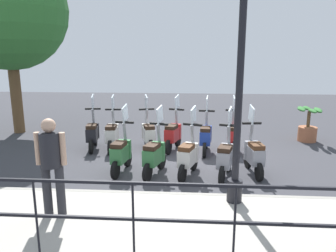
% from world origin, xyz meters
% --- Properties ---
extents(ground_plane, '(28.00, 28.00, 0.00)m').
position_xyz_m(ground_plane, '(0.00, 0.00, 0.00)').
color(ground_plane, '#38383D').
extents(promenade_walkway, '(2.20, 20.00, 0.15)m').
position_xyz_m(promenade_walkway, '(-3.15, 0.00, 0.07)').
color(promenade_walkway, '#A39E93').
rests_on(promenade_walkway, ground_plane).
extents(fence_railing, '(0.04, 16.03, 1.07)m').
position_xyz_m(fence_railing, '(-4.20, 0.00, 0.89)').
color(fence_railing, black).
rests_on(fence_railing, promenade_walkway).
extents(lamp_post_near, '(0.26, 0.90, 4.50)m').
position_xyz_m(lamp_post_near, '(-2.40, -0.86, 2.15)').
color(lamp_post_near, black).
rests_on(lamp_post_near, promenade_walkway).
extents(pedestrian_distant, '(0.33, 0.49, 1.59)m').
position_xyz_m(pedestrian_distant, '(-3.08, 2.10, 1.08)').
color(pedestrian_distant, '#28282D').
rests_on(pedestrian_distant, promenade_walkway).
extents(tree_large, '(3.82, 3.82, 5.94)m').
position_xyz_m(tree_large, '(2.80, 5.84, 4.01)').
color(tree_large, brown).
rests_on(tree_large, ground_plane).
extents(potted_palm, '(1.06, 0.66, 1.05)m').
position_xyz_m(potted_palm, '(2.34, -3.70, 0.45)').
color(potted_palm, '#9E5B3D').
rests_on(potted_palm, ground_plane).
extents(scooter_near_0, '(1.23, 0.45, 1.54)m').
position_xyz_m(scooter_near_0, '(-0.65, -1.50, 0.48)').
color(scooter_near_0, black).
rests_on(scooter_near_0, ground_plane).
extents(scooter_near_1, '(1.20, 0.53, 1.54)m').
position_xyz_m(scooter_near_1, '(-0.91, -0.85, 0.48)').
color(scooter_near_1, black).
rests_on(scooter_near_1, ground_plane).
extents(scooter_near_2, '(1.20, 0.55, 1.54)m').
position_xyz_m(scooter_near_2, '(-0.88, -0.03, 0.48)').
color(scooter_near_2, black).
rests_on(scooter_near_2, ground_plane).
extents(scooter_near_3, '(1.20, 0.53, 1.54)m').
position_xyz_m(scooter_near_3, '(-0.86, 0.73, 0.48)').
color(scooter_near_3, black).
rests_on(scooter_near_3, ground_plane).
extents(scooter_near_4, '(1.23, 0.45, 1.54)m').
position_xyz_m(scooter_near_4, '(-0.75, 1.50, 0.48)').
color(scooter_near_4, black).
rests_on(scooter_near_4, ground_plane).
extents(scooter_far_0, '(1.23, 0.44, 1.54)m').
position_xyz_m(scooter_far_0, '(1.05, -1.25, 0.48)').
color(scooter_far_0, black).
rests_on(scooter_far_0, ground_plane).
extents(scooter_far_1, '(1.23, 0.44, 1.54)m').
position_xyz_m(scooter_far_1, '(0.88, -0.48, 0.48)').
color(scooter_far_1, black).
rests_on(scooter_far_1, ground_plane).
extents(scooter_far_2, '(1.20, 0.53, 1.54)m').
position_xyz_m(scooter_far_2, '(1.07, 0.41, 0.48)').
color(scooter_far_2, black).
rests_on(scooter_far_2, ground_plane).
extents(scooter_far_3, '(1.20, 0.54, 1.54)m').
position_xyz_m(scooter_far_3, '(1.04, 1.11, 0.48)').
color(scooter_far_3, black).
rests_on(scooter_far_3, ground_plane).
extents(scooter_far_4, '(1.23, 0.44, 1.54)m').
position_xyz_m(scooter_far_4, '(0.93, 2.12, 0.48)').
color(scooter_far_4, black).
rests_on(scooter_far_4, ground_plane).
extents(scooter_far_5, '(1.23, 0.46, 1.54)m').
position_xyz_m(scooter_far_5, '(0.98, 2.69, 0.48)').
color(scooter_far_5, black).
rests_on(scooter_far_5, ground_plane).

